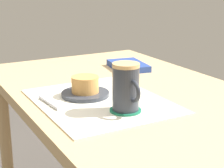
{
  "coord_description": "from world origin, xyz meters",
  "views": [
    {
      "loc": [
        0.98,
        -0.62,
        1.08
      ],
      "look_at": [
        0.03,
        -0.1,
        0.76
      ],
      "focal_mm": 60.0,
      "sensor_mm": 36.0,
      "label": 1
    }
  ],
  "objects_px": {
    "coffee_mug": "(126,87)",
    "small_book": "(128,66)",
    "pastry": "(85,84)",
    "pastry_plate": "(85,94)",
    "dining_table": "(133,116)"
  },
  "relations": [
    {
      "from": "dining_table",
      "to": "coffee_mug",
      "type": "height_order",
      "value": "coffee_mug"
    },
    {
      "from": "dining_table",
      "to": "pastry",
      "type": "relative_size",
      "value": 14.5
    },
    {
      "from": "pastry",
      "to": "small_book",
      "type": "distance_m",
      "value": 0.39
    },
    {
      "from": "coffee_mug",
      "to": "pastry",
      "type": "bearing_deg",
      "value": -167.45
    },
    {
      "from": "dining_table",
      "to": "pastry_plate",
      "type": "xyz_separation_m",
      "value": [
        -0.03,
        -0.16,
        0.09
      ]
    },
    {
      "from": "dining_table",
      "to": "pastry",
      "type": "height_order",
      "value": "pastry"
    },
    {
      "from": "pastry_plate",
      "to": "pastry",
      "type": "relative_size",
      "value": 1.77
    },
    {
      "from": "coffee_mug",
      "to": "small_book",
      "type": "xyz_separation_m",
      "value": [
        -0.43,
        0.27,
        -0.06
      ]
    },
    {
      "from": "small_book",
      "to": "coffee_mug",
      "type": "bearing_deg",
      "value": -22.75
    },
    {
      "from": "coffee_mug",
      "to": "pastry_plate",
      "type": "bearing_deg",
      "value": -167.45
    },
    {
      "from": "pastry_plate",
      "to": "dining_table",
      "type": "bearing_deg",
      "value": 78.7
    },
    {
      "from": "pastry",
      "to": "dining_table",
      "type": "bearing_deg",
      "value": 78.7
    },
    {
      "from": "dining_table",
      "to": "small_book",
      "type": "relative_size",
      "value": 6.79
    },
    {
      "from": "coffee_mug",
      "to": "small_book",
      "type": "relative_size",
      "value": 0.73
    },
    {
      "from": "pastry_plate",
      "to": "small_book",
      "type": "xyz_separation_m",
      "value": [
        -0.25,
        0.31,
        0.0
      ]
    }
  ]
}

